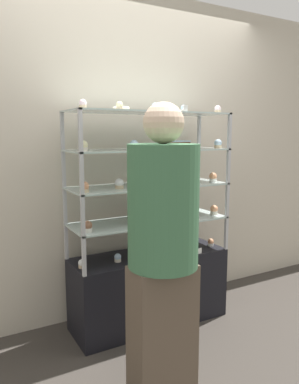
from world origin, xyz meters
TOP-DOWN VIEW (x-y plane):
  - ground_plane at (0.00, 0.00)m, footprint 20.00×20.00m
  - back_wall at (0.00, 0.35)m, footprint 8.00×0.05m
  - display_base at (0.00, 0.00)m, footprint 1.22×0.41m
  - display_riser_lower at (0.00, 0.00)m, footprint 1.22×0.41m
  - display_riser_middle at (0.00, 0.00)m, footprint 1.22×0.41m
  - display_riser_upper at (0.00, 0.00)m, footprint 1.22×0.41m
  - display_riser_top at (0.00, 0.00)m, footprint 1.22×0.41m
  - layer_cake_centerpiece at (0.12, 0.06)m, footprint 0.20×0.20m
  - sheet_cake_frosted at (0.21, -0.02)m, footprint 0.20×0.13m
  - cupcake_0 at (-0.56, -0.04)m, footprint 0.05×0.05m
  - cupcake_1 at (-0.29, -0.04)m, footprint 0.05×0.05m
  - cupcake_2 at (0.01, -0.09)m, footprint 0.05×0.05m
  - cupcake_3 at (0.27, -0.10)m, footprint 0.05×0.05m
  - cupcake_4 at (0.55, -0.06)m, footprint 0.05×0.05m
  - price_tag_0 at (0.34, -0.19)m, footprint 0.04×0.00m
  - cupcake_5 at (-0.54, -0.11)m, footprint 0.06×0.06m
  - cupcake_6 at (-0.17, -0.04)m, footprint 0.06×0.06m
  - cupcake_7 at (0.55, -0.09)m, footprint 0.06×0.06m
  - price_tag_1 at (-0.22, -0.19)m, footprint 0.04×0.00m
  - cupcake_8 at (-0.55, -0.10)m, footprint 0.06×0.06m
  - cupcake_9 at (-0.28, -0.06)m, footprint 0.06×0.06m
  - cupcake_10 at (-0.00, -0.08)m, footprint 0.06×0.06m
  - cupcake_11 at (0.26, -0.04)m, footprint 0.06×0.06m
  - cupcake_12 at (0.55, -0.06)m, footprint 0.06×0.06m
  - price_tag_2 at (0.20, -0.19)m, footprint 0.04×0.00m
  - cupcake_13 at (-0.53, -0.06)m, footprint 0.06×0.06m
  - cupcake_14 at (-0.19, -0.11)m, footprint 0.06×0.06m
  - cupcake_15 at (0.56, -0.11)m, footprint 0.06×0.06m
  - price_tag_3 at (0.07, -0.19)m, footprint 0.04×0.00m
  - cupcake_16 at (-0.54, -0.11)m, footprint 0.05×0.05m
  - cupcake_17 at (-0.27, -0.08)m, footprint 0.05×0.05m
  - cupcake_18 at (-0.01, -0.09)m, footprint 0.05×0.05m
  - cupcake_19 at (0.27, -0.04)m, footprint 0.05×0.05m
  - cupcake_20 at (0.54, -0.11)m, footprint 0.05×0.05m
  - price_tag_4 at (0.19, -0.19)m, footprint 0.04×0.00m
  - donut_glazed at (-0.23, -0.00)m, footprint 0.12×0.12m
  - customer_figure at (-0.34, -0.75)m, footprint 0.38×0.38m

SIDE VIEW (x-z plane):
  - ground_plane at x=0.00m, z-range 0.00..0.00m
  - display_base at x=0.00m, z-range 0.00..0.56m
  - price_tag_0 at x=0.34m, z-range 0.56..0.61m
  - cupcake_0 at x=-0.56m, z-range 0.56..0.62m
  - cupcake_1 at x=-0.29m, z-range 0.56..0.62m
  - cupcake_2 at x=0.01m, z-range 0.56..0.62m
  - cupcake_3 at x=0.27m, z-range 0.56..0.62m
  - cupcake_4 at x=0.55m, z-range 0.56..0.62m
  - display_riser_lower at x=0.00m, z-range 0.68..0.95m
  - price_tag_1 at x=-0.22m, z-range 0.83..0.88m
  - cupcake_5 at x=-0.54m, z-range 0.83..0.91m
  - cupcake_6 at x=-0.17m, z-range 0.83..0.91m
  - cupcake_7 at x=0.55m, z-range 0.83..0.91m
  - customer_figure at x=-0.34m, z-range 0.06..1.70m
  - layer_cake_centerpiece at x=0.12m, z-range 0.83..0.97m
  - display_riser_middle at x=0.00m, z-range 0.95..1.22m
  - price_tag_2 at x=0.20m, z-range 1.10..1.15m
  - cupcake_8 at x=-0.55m, z-range 1.10..1.17m
  - cupcake_9 at x=-0.28m, z-range 1.10..1.17m
  - cupcake_10 at x=0.00m, z-range 1.10..1.17m
  - cupcake_11 at x=0.26m, z-range 1.10..1.17m
  - cupcake_12 at x=0.55m, z-range 1.10..1.17m
  - back_wall at x=0.00m, z-range 0.00..2.60m
  - display_riser_upper at x=0.00m, z-range 1.22..1.49m
  - price_tag_3 at x=0.07m, z-range 1.37..1.41m
  - sheet_cake_frosted at x=0.21m, z-range 1.37..1.43m
  - cupcake_13 at x=-0.53m, z-range 1.37..1.44m
  - cupcake_14 at x=-0.19m, z-range 1.37..1.44m
  - cupcake_15 at x=0.56m, z-range 1.37..1.44m
  - display_riser_top at x=0.00m, z-range 1.49..1.76m
  - donut_glazed at x=-0.23m, z-range 1.64..1.67m
  - price_tag_4 at x=0.19m, z-range 1.64..1.68m
  - cupcake_16 at x=-0.54m, z-range 1.64..1.70m
  - cupcake_17 at x=-0.27m, z-range 1.64..1.70m
  - cupcake_18 at x=-0.01m, z-range 1.64..1.70m
  - cupcake_19 at x=0.27m, z-range 1.64..1.70m
  - cupcake_20 at x=0.54m, z-range 1.64..1.70m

